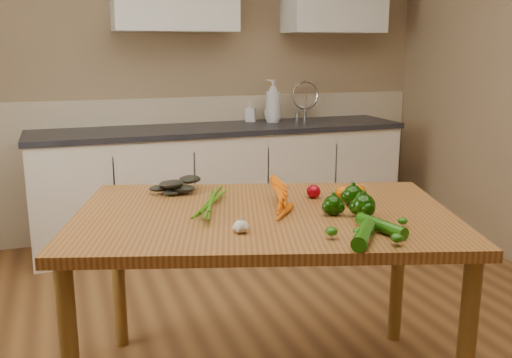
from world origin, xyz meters
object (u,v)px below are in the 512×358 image
object	(u,v)px
soap_bottle_a	(273,101)
soap_bottle_c	(272,110)
pepper_c	(364,206)
tomato_b	(343,193)
zucchini_a	(381,226)
zucchini_b	(364,235)
leafy_greens	(172,182)
tomato_a	(314,191)
pepper_b	(353,195)
garlic_bulb	(241,227)
table	(264,233)
pepper_a	(333,205)
tomato_c	(358,192)
soap_bottle_b	(251,111)
carrot_bunch	(258,199)

from	to	relation	value
soap_bottle_a	soap_bottle_c	world-z (taller)	soap_bottle_a
soap_bottle_a	pepper_c	bearing A→B (deg)	37.94
soap_bottle_a	tomato_b	size ratio (longest dim) A/B	4.75
zucchini_a	zucchini_b	size ratio (longest dim) A/B	1.00
leafy_greens	tomato_b	bearing A→B (deg)	-27.95
tomato_a	tomato_b	world-z (taller)	tomato_b
zucchini_b	pepper_b	bearing A→B (deg)	65.76
garlic_bulb	tomato_a	xyz separation A→B (m)	(0.46, 0.36, 0.01)
table	zucchini_b	bearing A→B (deg)	-50.27
table	pepper_a	world-z (taller)	pepper_a
tomato_c	soap_bottle_a	bearing A→B (deg)	79.32
table	zucchini_b	world-z (taller)	zucchini_b
pepper_a	pepper_c	size ratio (longest dim) A/B	0.86
pepper_a	tomato_c	bearing A→B (deg)	39.53
soap_bottle_c	pepper_a	bearing A→B (deg)	-137.34
soap_bottle_b	soap_bottle_c	distance (m)	0.19
soap_bottle_b	leafy_greens	world-z (taller)	soap_bottle_b
leafy_greens	tomato_c	distance (m)	0.85
soap_bottle_c	zucchini_a	world-z (taller)	soap_bottle_c
carrot_bunch	zucchini_b	distance (m)	0.57
pepper_c	tomato_c	size ratio (longest dim) A/B	1.27
soap_bottle_c	pepper_c	xyz separation A→B (m)	(-0.53, -2.43, -0.11)
pepper_a	tomato_b	xyz separation A→B (m)	(0.15, 0.19, -0.01)
soap_bottle_b	tomato_a	distance (m)	2.13
soap_bottle_a	leafy_greens	xyz separation A→B (m)	(-1.15, -1.72, -0.19)
zucchini_b	garlic_bulb	bearing A→B (deg)	147.33
table	zucchini_a	xyz separation A→B (m)	(0.31, -0.39, 0.12)
zucchini_a	leafy_greens	bearing A→B (deg)	126.91
tomato_b	pepper_c	bearing A→B (deg)	-99.86
zucchini_b	tomato_c	bearing A→B (deg)	62.93
soap_bottle_b	zucchini_a	xyz separation A→B (m)	(-0.38, -2.62, -0.13)
carrot_bunch	leafy_greens	size ratio (longest dim) A/B	1.30
garlic_bulb	zucchini_a	world-z (taller)	same
soap_bottle_c	carrot_bunch	xyz separation A→B (m)	(-0.89, -2.17, -0.12)
soap_bottle_a	tomato_b	xyz separation A→B (m)	(-0.46, -2.09, -0.21)
carrot_bunch	tomato_b	bearing A→B (deg)	15.86
tomato_c	zucchini_a	world-z (taller)	tomato_c
pepper_a	garlic_bulb	bearing A→B (deg)	-167.24
soap_bottle_a	pepper_c	distance (m)	2.41
soap_bottle_c	tomato_b	distance (m)	2.23
tomato_a	table	bearing A→B (deg)	-154.36
garlic_bulb	tomato_a	world-z (taller)	tomato_a
table	tomato_a	xyz separation A→B (m)	(0.29, 0.14, 0.12)
carrot_bunch	garlic_bulb	world-z (taller)	carrot_bunch
tomato_b	zucchini_a	size ratio (longest dim) A/B	0.32
carrot_bunch	tomato_b	distance (m)	0.40
pepper_b	zucchini_b	bearing A→B (deg)	-114.24
soap_bottle_a	zucchini_b	world-z (taller)	soap_bottle_a
table	tomato_b	bearing A→B (deg)	25.16
carrot_bunch	tomato_a	distance (m)	0.30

